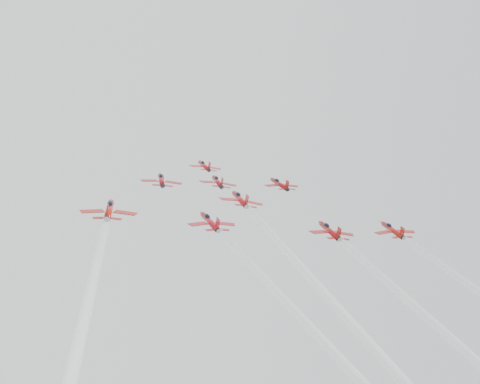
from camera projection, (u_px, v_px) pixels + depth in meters
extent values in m
cylinder|color=#AB1014|center=(204.00, 166.00, 171.87)|extent=(1.01, 8.35, 5.60)
cone|color=#AB1014|center=(201.00, 162.00, 177.15)|extent=(1.01, 2.24, 1.90)
cone|color=black|center=(208.00, 171.00, 167.04)|extent=(1.01, 1.46, 1.43)
ellipsoid|color=black|center=(203.00, 163.00, 173.76)|extent=(0.91, 2.15, 1.75)
cube|color=#AB1014|center=(195.00, 166.00, 170.62)|extent=(3.76, 2.46, 0.93)
cube|color=#AB1014|center=(214.00, 168.00, 171.77)|extent=(3.76, 2.46, 0.93)
cube|color=#AB1014|center=(208.00, 165.00, 167.82)|extent=(0.11, 2.36, 2.42)
cube|color=#AB1014|center=(202.00, 169.00, 167.60)|extent=(1.80, 1.22, 0.54)
cube|color=#AB1014|center=(212.00, 170.00, 168.20)|extent=(1.80, 1.22, 0.54)
cylinder|color=maroon|center=(161.00, 180.00, 150.34)|extent=(1.10, 9.14, 6.14)
cone|color=maroon|center=(159.00, 174.00, 156.11)|extent=(1.10, 2.46, 2.09)
cone|color=black|center=(164.00, 187.00, 145.04)|extent=(1.10, 1.60, 1.57)
ellipsoid|color=black|center=(161.00, 176.00, 152.40)|extent=(1.00, 2.35, 1.91)
cube|color=maroon|center=(150.00, 181.00, 148.96)|extent=(4.11, 2.69, 1.02)
cube|color=maroon|center=(174.00, 182.00, 150.22)|extent=(4.11, 2.69, 1.02)
cube|color=maroon|center=(164.00, 180.00, 145.89)|extent=(0.12, 2.58, 2.65)
cube|color=maroon|center=(157.00, 185.00, 145.66)|extent=(1.97, 1.33, 0.59)
cube|color=maroon|center=(170.00, 186.00, 146.31)|extent=(1.97, 1.33, 0.59)
cylinder|color=maroon|center=(218.00, 182.00, 155.95)|extent=(1.04, 8.61, 5.78)
cone|color=maroon|center=(213.00, 176.00, 161.39)|extent=(1.04, 2.31, 1.97)
cone|color=black|center=(222.00, 188.00, 150.95)|extent=(1.04, 1.51, 1.48)
ellipsoid|color=black|center=(216.00, 178.00, 157.89)|extent=(0.94, 2.22, 1.80)
cube|color=maroon|center=(207.00, 182.00, 154.65)|extent=(3.88, 2.54, 0.96)
cube|color=maroon|center=(229.00, 184.00, 155.84)|extent=(3.88, 2.54, 0.96)
cube|color=maroon|center=(221.00, 182.00, 151.76)|extent=(0.11, 2.43, 2.50)
cube|color=maroon|center=(215.00, 186.00, 151.54)|extent=(1.86, 1.26, 0.55)
cube|color=maroon|center=(227.00, 187.00, 152.15)|extent=(1.86, 1.26, 0.55)
cylinder|color=maroon|center=(280.00, 185.00, 161.98)|extent=(1.02, 8.50, 5.71)
cone|color=maroon|center=(274.00, 179.00, 167.35)|extent=(1.02, 2.28, 1.94)
cone|color=black|center=(286.00, 190.00, 157.06)|extent=(1.02, 1.49, 1.46)
ellipsoid|color=black|center=(278.00, 181.00, 163.90)|extent=(0.93, 2.19, 1.78)
cube|color=maroon|center=(271.00, 185.00, 160.71)|extent=(3.82, 2.50, 0.95)
cube|color=maroon|center=(291.00, 186.00, 161.88)|extent=(3.82, 2.50, 0.95)
cube|color=maroon|center=(285.00, 184.00, 157.85)|extent=(0.11, 2.40, 2.46)
cube|color=maroon|center=(280.00, 189.00, 157.63)|extent=(1.84, 1.24, 0.55)
cube|color=maroon|center=(290.00, 189.00, 158.24)|extent=(1.84, 1.24, 0.55)
cylinder|color=#B11013|center=(240.00, 200.00, 142.34)|extent=(1.14, 9.42, 6.32)
cone|color=#B11013|center=(234.00, 192.00, 148.28)|extent=(1.14, 2.53, 2.15)
cone|color=black|center=(246.00, 207.00, 136.87)|extent=(1.14, 1.65, 1.61)
ellipsoid|color=black|center=(238.00, 195.00, 144.46)|extent=(1.03, 2.42, 1.97)
cube|color=#B11013|center=(228.00, 200.00, 140.92)|extent=(4.24, 2.77, 1.05)
cube|color=#B11013|center=(254.00, 202.00, 142.22)|extent=(4.24, 2.77, 1.05)
cube|color=#B11013|center=(246.00, 200.00, 137.76)|extent=(0.12, 2.66, 2.73)
cube|color=#B11013|center=(238.00, 205.00, 137.51)|extent=(2.03, 1.38, 0.61)
cube|color=#B11013|center=(252.00, 206.00, 138.19)|extent=(2.03, 1.38, 0.61)
cylinder|color=white|center=(319.00, 300.00, 92.60)|extent=(1.45, 80.21, 49.41)
cylinder|color=#A81510|center=(109.00, 210.00, 122.13)|extent=(1.21, 10.03, 6.74)
cone|color=#A81510|center=(108.00, 201.00, 128.47)|extent=(1.21, 2.70, 2.29)
cone|color=black|center=(110.00, 220.00, 116.32)|extent=(1.21, 1.76, 1.72)
ellipsoid|color=black|center=(109.00, 204.00, 124.40)|extent=(1.10, 2.58, 2.10)
cube|color=#A81510|center=(92.00, 211.00, 120.63)|extent=(4.52, 2.96, 1.12)
cube|color=#A81510|center=(126.00, 213.00, 122.01)|extent=(4.52, 2.96, 1.12)
cube|color=#A81510|center=(110.00, 211.00, 117.26)|extent=(0.13, 2.83, 2.91)
cube|color=#A81510|center=(101.00, 218.00, 117.00)|extent=(2.17, 1.46, 0.65)
cube|color=#A81510|center=(119.00, 219.00, 117.71)|extent=(2.17, 1.46, 0.65)
cylinder|color=white|center=(121.00, 362.00, 69.16)|extent=(1.54, 85.44, 52.63)
cylinder|color=#B2101E|center=(210.00, 222.00, 122.93)|extent=(1.05, 8.73, 5.86)
cone|color=#B2101E|center=(205.00, 213.00, 128.44)|extent=(1.05, 2.35, 1.99)
cone|color=black|center=(215.00, 231.00, 117.87)|extent=(1.05, 1.53, 1.50)
ellipsoid|color=black|center=(209.00, 216.00, 124.90)|extent=(0.96, 2.25, 1.83)
cube|color=#B2101E|center=(197.00, 223.00, 121.62)|extent=(3.93, 2.57, 0.97)
cube|color=#B2101E|center=(225.00, 225.00, 122.82)|extent=(3.93, 2.57, 0.97)
cube|color=#B2101E|center=(215.00, 223.00, 118.69)|extent=(0.11, 2.47, 2.53)
cube|color=#B2101E|center=(207.00, 229.00, 118.46)|extent=(1.89, 1.27, 0.56)
cube|color=#B2101E|center=(222.00, 230.00, 119.08)|extent=(1.89, 1.27, 0.56)
cylinder|color=white|center=(281.00, 348.00, 76.83)|extent=(1.34, 74.35, 45.80)
cylinder|color=#980E0F|center=(330.00, 231.00, 127.32)|extent=(1.04, 8.63, 5.79)
cone|color=#980E0F|center=(320.00, 222.00, 132.77)|extent=(1.04, 2.32, 1.97)
cone|color=black|center=(340.00, 240.00, 122.31)|extent=(1.04, 1.51, 1.48)
ellipsoid|color=black|center=(327.00, 225.00, 129.26)|extent=(0.95, 2.22, 1.81)
cube|color=#980E0F|center=(319.00, 232.00, 126.02)|extent=(3.88, 2.54, 0.96)
cube|color=#980E0F|center=(344.00, 233.00, 127.21)|extent=(3.88, 2.54, 0.96)
cube|color=#980E0F|center=(339.00, 232.00, 123.12)|extent=(0.11, 2.44, 2.50)
cube|color=#980E0F|center=(331.00, 238.00, 122.90)|extent=(1.86, 1.26, 0.56)
cube|color=#980E0F|center=(345.00, 239.00, 123.52)|extent=(1.86, 1.26, 0.56)
cylinder|color=white|center=(462.00, 353.00, 81.74)|extent=(1.32, 73.50, 45.28)
cylinder|color=#A6170F|center=(393.00, 231.00, 133.65)|extent=(0.99, 8.19, 5.50)
cone|color=#A6170F|center=(382.00, 222.00, 138.82)|extent=(0.99, 2.20, 1.87)
cone|color=black|center=(404.00, 239.00, 128.90)|extent=(0.99, 1.43, 1.40)
ellipsoid|color=black|center=(389.00, 225.00, 135.49)|extent=(0.90, 2.11, 1.72)
cube|color=#A6170F|center=(383.00, 231.00, 132.41)|extent=(3.69, 2.41, 0.91)
cube|color=#A6170F|center=(406.00, 233.00, 133.54)|extent=(3.69, 2.41, 0.91)
cube|color=#A6170F|center=(403.00, 232.00, 129.66)|extent=(0.11, 2.31, 2.37)
cube|color=#A6170F|center=(396.00, 237.00, 129.45)|extent=(1.77, 1.20, 0.53)
cube|color=#A6170F|center=(408.00, 238.00, 130.04)|extent=(1.77, 1.20, 0.53)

